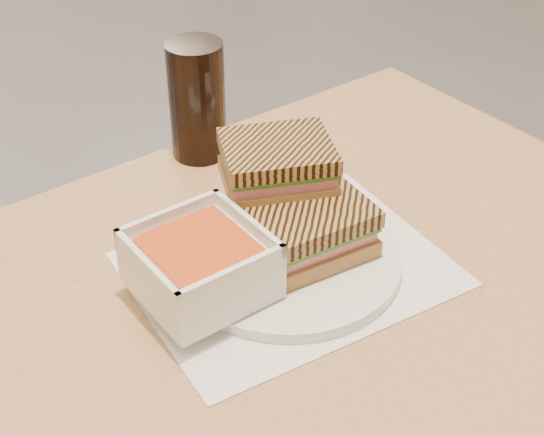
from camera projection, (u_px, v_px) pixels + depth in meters
main_table at (214, 408)px, 0.88m from camera, size 1.22×0.74×0.75m
tray_liner at (289, 269)px, 0.89m from camera, size 0.36×0.29×0.00m
plate at (288, 259)px, 0.89m from camera, size 0.26×0.26×0.01m
soup_bowl at (201, 266)px, 0.82m from camera, size 0.13×0.13×0.07m
panini_lower at (306, 227)px, 0.88m from camera, size 0.14×0.12×0.06m
panini_upper at (278, 165)px, 0.90m from camera, size 0.15×0.14×0.06m
cola_glass at (197, 101)px, 1.05m from camera, size 0.08×0.08×0.16m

